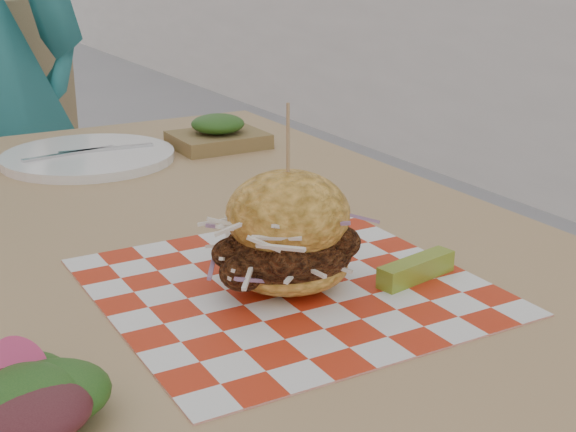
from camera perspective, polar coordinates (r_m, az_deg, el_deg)
name	(u,v)px	position (r m, az deg, el deg)	size (l,w,h in m)	color
patio_table	(176,285)	(1.01, -7.95, -4.89)	(0.80, 1.20, 0.75)	tan
paper_liner	(288,286)	(0.81, 0.00, -4.99)	(0.36, 0.36, 0.00)	red
sandwich	(288,237)	(0.79, 0.00, -1.52)	(0.16, 0.16, 0.18)	gold
pickle_spear	(416,269)	(0.82, 9.10, -3.75)	(0.10, 0.02, 0.02)	#90A32F
side_salad	(7,405)	(0.62, -19.33, -12.59)	(0.14, 0.14, 0.05)	#3F1419
place_setting	(89,157)	(1.31, -14.00, 4.11)	(0.27, 0.27, 0.02)	white
kraft_tray	(218,134)	(1.36, -4.99, 5.84)	(0.15, 0.12, 0.06)	olive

